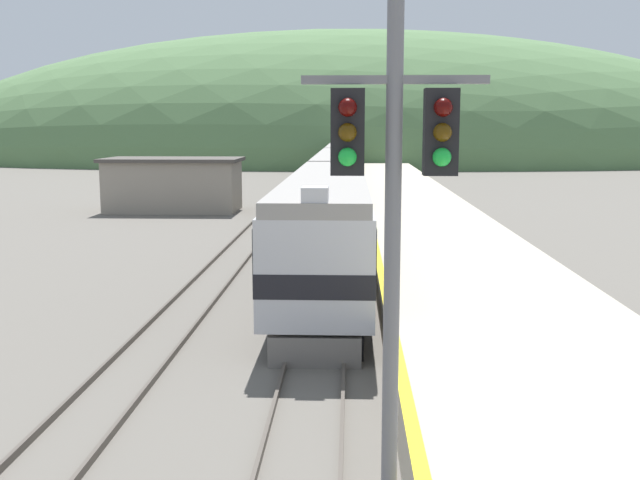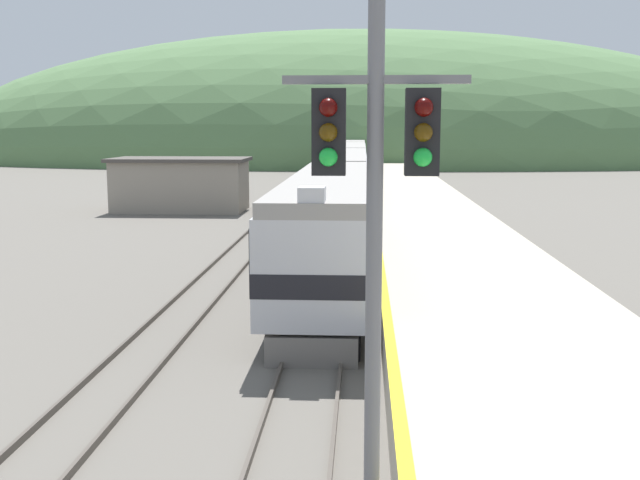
{
  "view_description": "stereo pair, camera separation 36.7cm",
  "coord_description": "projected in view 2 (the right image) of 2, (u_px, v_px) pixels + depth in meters",
  "views": [
    {
      "loc": [
        0.86,
        -3.35,
        5.86
      ],
      "look_at": [
        -0.08,
        19.28,
        2.39
      ],
      "focal_mm": 42.0,
      "sensor_mm": 36.0,
      "label": 1
    },
    {
      "loc": [
        1.23,
        -3.33,
        5.86
      ],
      "look_at": [
        -0.08,
        19.28,
        2.39
      ],
      "focal_mm": 42.0,
      "sensor_mm": 36.0,
      "label": 2
    }
  ],
  "objects": [
    {
      "name": "carriage_second",
      "position": [
        345.0,
        181.0,
        50.27
      ],
      "size": [
        2.97,
        22.71,
        4.04
      ],
      "color": "black",
      "rests_on": "ground"
    },
    {
      "name": "carriage_fourth",
      "position": [
        354.0,
        154.0,
        96.82
      ],
      "size": [
        2.97,
        22.71,
        4.04
      ],
      "color": "black",
      "rests_on": "ground"
    },
    {
      "name": "carriage_third",
      "position": [
        351.0,
        163.0,
        73.55
      ],
      "size": [
        2.97,
        22.71,
        4.04
      ],
      "color": "black",
      "rests_on": "ground"
    },
    {
      "name": "track_main",
      "position": [
        351.0,
        185.0,
        73.31
      ],
      "size": [
        1.52,
        180.0,
        0.16
      ],
      "color": "#4C443D",
      "rests_on": "ground"
    },
    {
      "name": "express_train_lead_car",
      "position": [
        330.0,
        225.0,
        27.79
      ],
      "size": [
        2.98,
        20.63,
        4.4
      ],
      "color": "black",
      "rests_on": "ground"
    },
    {
      "name": "signal_mast_main",
      "position": [
        374.0,
        217.0,
        8.97
      ],
      "size": [
        2.2,
        0.42,
        7.29
      ],
      "color": "slate",
      "rests_on": "ground"
    },
    {
      "name": "platform",
      "position": [
        415.0,
        201.0,
        53.22
      ],
      "size": [
        6.4,
        140.0,
        1.14
      ],
      "color": "#B2A893",
      "rests_on": "ground"
    },
    {
      "name": "distant_hills",
      "position": [
        356.0,
        160.0,
        128.53
      ],
      "size": [
        147.95,
        66.58,
        43.16
      ],
      "color": "#517547",
      "rests_on": "ground"
    },
    {
      "name": "station_shed",
      "position": [
        181.0,
        184.0,
        51.65
      ],
      "size": [
        9.3,
        5.06,
        3.67
      ],
      "color": "gray",
      "rests_on": "ground"
    },
    {
      "name": "track_siding",
      "position": [
        306.0,
        185.0,
        73.56
      ],
      "size": [
        1.52,
        180.0,
        0.16
      ],
      "color": "#4C443D",
      "rests_on": "ground"
    }
  ]
}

